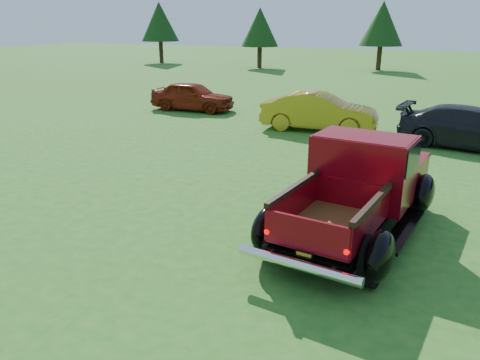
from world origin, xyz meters
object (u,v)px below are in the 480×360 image
at_px(pickup_truck, 361,185).
at_px(show_car_grey, 472,128).
at_px(tree_far_west, 160,22).
at_px(show_car_yellow, 319,112).
at_px(tree_mid_left, 382,24).
at_px(tree_west, 260,27).
at_px(show_car_red, 192,96).

height_order(pickup_truck, show_car_grey, pickup_truck).
height_order(tree_far_west, show_car_yellow, tree_far_west).
distance_m(pickup_truck, show_car_grey, 7.26).
xyz_separation_m(pickup_truck, show_car_yellow, (-2.81, 7.48, -0.17)).
distance_m(tree_mid_left, pickup_truck, 30.21).
distance_m(tree_far_west, tree_mid_left, 19.03).
height_order(tree_mid_left, show_car_yellow, tree_mid_left).
xyz_separation_m(tree_west, show_car_red, (4.68, -18.79, -2.52)).
relative_size(tree_west, tree_mid_left, 0.92).
bearing_deg(pickup_truck, tree_west, 122.68).
height_order(tree_far_west, tree_west, tree_far_west).
height_order(tree_west, pickup_truck, tree_west).
distance_m(tree_far_west, show_car_yellow, 29.71).
xyz_separation_m(tree_mid_left, show_car_red, (-4.32, -20.79, -2.79)).
bearing_deg(tree_mid_left, show_car_grey, -74.82).
bearing_deg(show_car_yellow, tree_west, 22.27).
distance_m(tree_west, show_car_red, 19.53).
bearing_deg(tree_west, tree_far_west, 174.29).
bearing_deg(show_car_grey, pickup_truck, 173.48).
bearing_deg(show_car_yellow, tree_mid_left, -1.22).
bearing_deg(tree_mid_left, pickup_truck, -81.77).
xyz_separation_m(tree_far_west, show_car_yellow, (20.50, -21.31, -2.88)).
height_order(tree_far_west, pickup_truck, tree_far_west).
xyz_separation_m(tree_west, pickup_truck, (13.31, -27.79, -2.30)).
relative_size(tree_far_west, tree_mid_left, 1.04).
bearing_deg(tree_mid_left, tree_far_west, -176.99).
xyz_separation_m(tree_west, tree_mid_left, (9.00, 2.00, 0.27)).
relative_size(tree_west, pickup_truck, 0.97).
bearing_deg(tree_mid_left, show_car_yellow, -86.15).
distance_m(tree_west, show_car_yellow, 22.99).
xyz_separation_m(tree_far_west, show_car_grey, (25.18, -21.78, -2.92)).
height_order(pickup_truck, show_car_red, pickup_truck).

